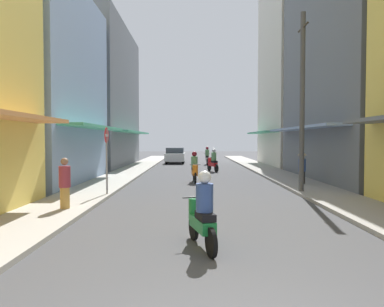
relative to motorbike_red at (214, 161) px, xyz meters
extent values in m
plane|color=#424244|center=(-0.90, -3.85, -0.70)|extent=(95.36, 95.36, 0.00)
cube|color=#ADA89E|center=(-5.60, -3.85, -0.64)|extent=(2.16, 51.35, 0.12)
cube|color=#9E9991|center=(3.80, -3.85, -0.64)|extent=(2.16, 51.35, 0.12)
cube|color=#8CA5CC|center=(-9.68, -6.74, 4.08)|extent=(6.00, 8.90, 9.56)
cube|color=#4CB28C|center=(-6.18, -6.74, 2.10)|extent=(1.10, 8.01, 0.12)
cube|color=slate|center=(-9.68, 4.89, 4.92)|extent=(6.00, 12.60, 11.25)
cube|color=#4CB28C|center=(-6.18, 4.89, 2.10)|extent=(1.10, 11.34, 0.12)
cube|color=slate|center=(7.88, -5.38, 6.50)|extent=(6.00, 11.46, 14.41)
cube|color=#8CA5CC|center=(4.38, -5.38, 2.10)|extent=(1.10, 10.32, 0.12)
cube|color=silver|center=(7.88, 5.61, 7.32)|extent=(6.00, 9.13, 16.04)
cube|color=#4CB28C|center=(4.38, 5.61, 2.10)|extent=(1.10, 8.22, 0.12)
cylinder|color=black|center=(-0.22, 0.61, -0.42)|extent=(0.26, 0.55, 0.56)
cylinder|color=black|center=(0.20, -0.56, -0.42)|extent=(0.26, 0.55, 0.56)
cube|color=red|center=(0.01, -0.02, -0.20)|extent=(0.60, 1.04, 0.24)
cube|color=black|center=(0.08, -0.21, 0.00)|extent=(0.45, 0.62, 0.14)
cylinder|color=red|center=(-0.18, 0.50, 0.00)|extent=(0.28, 0.28, 0.45)
cylinder|color=black|center=(-0.18, 0.50, 0.25)|extent=(0.53, 0.21, 0.03)
cylinder|color=#598C59|center=(0.06, -0.16, 0.35)|extent=(0.34, 0.34, 0.55)
sphere|color=#B2B2B7|center=(0.06, -0.16, 0.75)|extent=(0.26, 0.26, 0.26)
cylinder|color=black|center=(-1.26, -6.91, -0.42)|extent=(0.11, 0.56, 0.56)
cylinder|color=black|center=(-1.33, -5.67, -0.42)|extent=(0.11, 0.56, 0.56)
cube|color=orange|center=(-1.30, -6.24, -0.20)|extent=(0.33, 1.01, 0.24)
cube|color=black|center=(-1.31, -6.04, 0.00)|extent=(0.31, 0.57, 0.14)
cylinder|color=orange|center=(-1.27, -6.79, 0.00)|extent=(0.28, 0.28, 0.45)
cylinder|color=black|center=(-1.27, -6.79, 0.25)|extent=(0.55, 0.06, 0.03)
cylinder|color=#598C59|center=(-1.31, -6.09, 0.35)|extent=(0.34, 0.34, 0.55)
sphere|color=maroon|center=(-1.31, -6.09, 0.75)|extent=(0.26, 0.26, 0.26)
cylinder|color=black|center=(-1.40, -16.94, -0.42)|extent=(0.22, 0.56, 0.56)
cylinder|color=black|center=(-1.08, -18.15, -0.42)|extent=(0.22, 0.56, 0.56)
cube|color=#197233|center=(-1.22, -17.59, -0.20)|extent=(0.53, 1.04, 0.24)
cube|color=black|center=(-1.17, -17.79, 0.00)|extent=(0.41, 0.61, 0.14)
cylinder|color=#197233|center=(-1.36, -17.06, 0.00)|extent=(0.28, 0.28, 0.45)
cylinder|color=black|center=(-1.36, -17.06, 0.25)|extent=(0.54, 0.17, 0.03)
cylinder|color=#334C8C|center=(-1.18, -17.74, 0.35)|extent=(0.34, 0.34, 0.55)
sphere|color=silver|center=(-1.18, -17.74, 0.75)|extent=(0.26, 0.26, 0.26)
cylinder|color=black|center=(-0.09, 7.77, -0.42)|extent=(0.09, 0.56, 0.56)
cylinder|color=black|center=(-0.10, 6.52, -0.42)|extent=(0.09, 0.56, 0.56)
cube|color=silver|center=(-0.10, 7.09, -0.20)|extent=(0.29, 1.00, 0.24)
cube|color=black|center=(-0.10, 6.89, 0.00)|extent=(0.29, 0.56, 0.14)
cylinder|color=silver|center=(-0.09, 7.64, 0.00)|extent=(0.28, 0.28, 0.45)
cylinder|color=black|center=(-0.09, 7.64, 0.25)|extent=(0.55, 0.04, 0.03)
cylinder|color=#598C59|center=(-0.10, 6.94, 0.35)|extent=(0.34, 0.34, 0.55)
sphere|color=maroon|center=(-0.10, 6.94, 0.75)|extent=(0.26, 0.26, 0.26)
cube|color=silver|center=(-2.99, 9.13, -0.10)|extent=(1.78, 4.11, 0.70)
cube|color=#333D47|center=(-2.99, 8.98, 0.45)|extent=(1.61, 2.11, 0.60)
cylinder|color=black|center=(-3.74, 10.38, -0.38)|extent=(0.18, 0.64, 0.64)
cylinder|color=black|center=(-2.24, 10.38, -0.38)|extent=(0.18, 0.64, 0.64)
cylinder|color=black|center=(-3.75, 7.88, -0.38)|extent=(0.18, 0.64, 0.64)
cylinder|color=black|center=(-2.25, 7.88, -0.38)|extent=(0.18, 0.64, 0.64)
cylinder|color=#262628|center=(3.74, -7.82, -0.35)|extent=(0.28, 0.28, 0.70)
cylinder|color=#334C8C|center=(3.74, -7.82, 0.29)|extent=(0.34, 0.34, 0.59)
sphere|color=tan|center=(3.74, -7.82, 0.73)|extent=(0.22, 0.22, 0.22)
cone|color=#D1B77A|center=(3.74, -7.82, 0.83)|extent=(0.44, 0.44, 0.16)
cylinder|color=#BF8C3F|center=(-5.24, -13.96, -0.33)|extent=(0.28, 0.28, 0.76)
cylinder|color=#99333F|center=(-5.24, -13.96, 0.37)|extent=(0.34, 0.34, 0.64)
sphere|color=#9E7256|center=(-5.24, -13.96, 0.83)|extent=(0.22, 0.22, 0.22)
cylinder|color=#4C4C4F|center=(2.97, -10.23, 2.91)|extent=(0.20, 0.20, 7.24)
cylinder|color=#3F382D|center=(2.97, -10.23, 5.93)|extent=(0.08, 1.20, 0.08)
cylinder|color=gray|center=(-4.67, -11.02, 0.60)|extent=(0.07, 0.07, 2.60)
cylinder|color=red|center=(-4.67, -11.02, 1.65)|extent=(0.02, 0.60, 0.60)
cube|color=white|center=(-4.67, -11.02, 1.65)|extent=(0.03, 0.40, 0.10)
camera|label=1|loc=(-1.43, -24.76, 1.47)|focal=33.92mm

